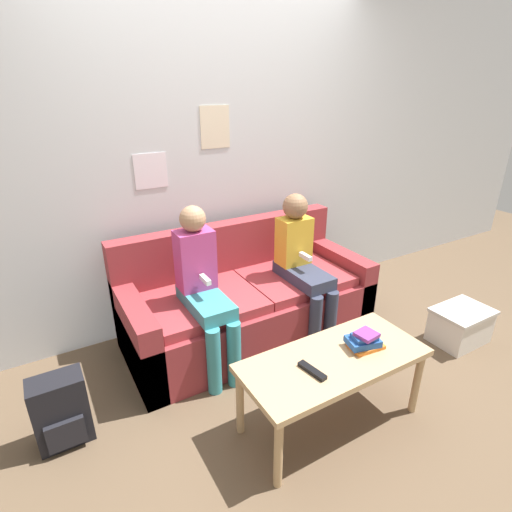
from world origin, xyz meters
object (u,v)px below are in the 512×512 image
object	(u,v)px
backpack	(61,411)
person_left	(203,285)
storage_box	(460,325)
coffee_table	(334,365)
couch	(247,302)
tv_remote	(312,371)
person_right	(302,260)

from	to	relation	value
backpack	person_left	bearing A→B (deg)	12.67
person_left	storage_box	size ratio (longest dim) A/B	2.65
coffee_table	person_left	distance (m)	0.95
couch	tv_remote	xyz separation A→B (m)	(-0.20, -1.05, 0.18)
couch	person_left	bearing A→B (deg)	-156.19
couch	coffee_table	distance (m)	1.02
person_right	storage_box	bearing A→B (deg)	-36.02
person_left	backpack	xyz separation A→B (m)	(-0.93, -0.21, -0.42)
tv_remote	storage_box	xyz separation A→B (m)	(1.54, 0.16, -0.32)
couch	storage_box	world-z (taller)	couch
couch	tv_remote	bearing A→B (deg)	-100.78
person_right	storage_box	world-z (taller)	person_right
person_left	person_right	size ratio (longest dim) A/B	1.02
person_left	couch	bearing A→B (deg)	23.81
couch	storage_box	size ratio (longest dim) A/B	4.35
person_right	coffee_table	bearing A→B (deg)	-115.01
tv_remote	backpack	distance (m)	1.35
storage_box	backpack	bearing A→B (deg)	169.51
coffee_table	backpack	size ratio (longest dim) A/B	2.54
person_right	storage_box	xyz separation A→B (m)	(0.97, -0.71, -0.48)
person_left	person_right	xyz separation A→B (m)	(0.78, -0.00, -0.00)
storage_box	backpack	world-z (taller)	backpack
person_right	backpack	distance (m)	1.78
coffee_table	person_left	xyz separation A→B (m)	(-0.40, 0.83, 0.22)
coffee_table	tv_remote	distance (m)	0.20
tv_remote	storage_box	distance (m)	1.58
person_left	person_right	bearing A→B (deg)	-0.02
person_left	tv_remote	size ratio (longest dim) A/B	6.40
storage_box	person_left	bearing A→B (deg)	158.06
coffee_table	storage_box	size ratio (longest dim) A/B	2.47
person_left	backpack	world-z (taller)	person_left
tv_remote	coffee_table	bearing A→B (deg)	2.05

